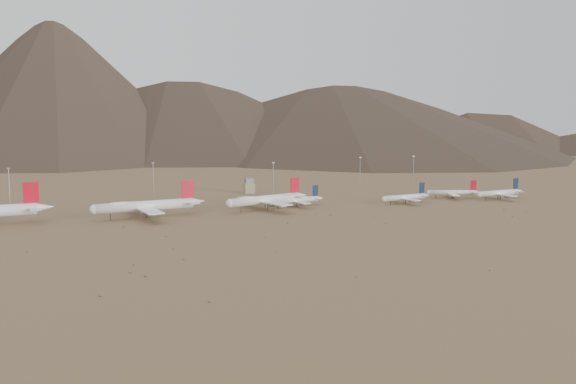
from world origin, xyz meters
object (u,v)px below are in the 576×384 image
object	(u,v)px
widebody_east	(265,200)
control_tower	(249,187)
widebody_centre	(145,206)
narrowbody_a	(298,200)
narrowbody_b	(405,197)

from	to	relation	value
widebody_east	control_tower	size ratio (longest dim) A/B	5.34
widebody_centre	narrowbody_a	world-z (taller)	widebody_centre
widebody_east	narrowbody_b	xyz separation A→B (m)	(102.17, -6.34, -2.26)
widebody_east	control_tower	world-z (taller)	widebody_east
widebody_east	control_tower	distance (m)	88.27
widebody_east	narrowbody_b	bearing A→B (deg)	-22.57
widebody_centre	narrowbody_a	size ratio (longest dim) A/B	1.76
widebody_centre	narrowbody_a	bearing A→B (deg)	-2.54
narrowbody_a	control_tower	size ratio (longest dim) A/B	3.43
widebody_centre	widebody_east	size ratio (longest dim) A/B	1.13
control_tower	narrowbody_a	bearing A→B (deg)	-82.06
narrowbody_b	control_tower	xyz separation A→B (m)	(-88.49, 93.54, 0.74)
widebody_centre	narrowbody_a	distance (m)	105.19
narrowbody_a	control_tower	distance (m)	82.21
widebody_centre	narrowbody_a	xyz separation A→B (m)	(104.43, 12.25, -2.99)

